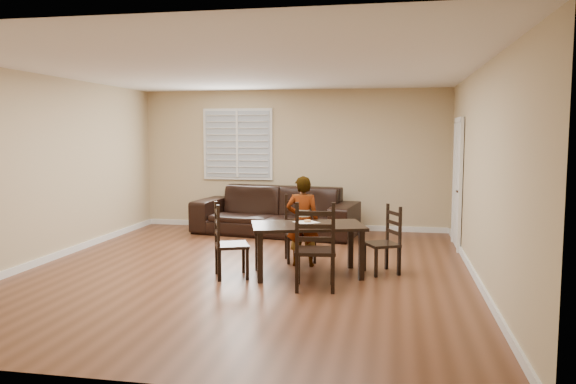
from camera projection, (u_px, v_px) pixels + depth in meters
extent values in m
plane|color=brown|center=(247.00, 271.00, 7.65)|extent=(7.00, 7.00, 0.00)
cube|color=tan|center=(293.00, 160.00, 10.93)|extent=(6.00, 0.04, 2.70)
cube|color=tan|center=(123.00, 204.00, 4.09)|extent=(6.00, 0.04, 2.70)
cube|color=tan|center=(45.00, 169.00, 8.06)|extent=(0.04, 7.00, 2.70)
cube|color=tan|center=(481.00, 175.00, 6.96)|extent=(0.04, 7.00, 2.70)
cube|color=white|center=(246.00, 69.00, 7.37)|extent=(6.00, 7.00, 0.04)
cube|color=white|center=(238.00, 144.00, 11.05)|extent=(1.40, 0.08, 1.40)
cube|color=white|center=(458.00, 185.00, 9.14)|extent=(0.06, 0.94, 2.05)
cylinder|color=#332114|center=(458.00, 191.00, 8.86)|extent=(0.06, 0.06, 0.02)
cube|color=white|center=(293.00, 226.00, 11.05)|extent=(6.00, 0.03, 0.10)
cube|color=white|center=(50.00, 258.00, 8.19)|extent=(0.03, 7.00, 0.10)
cube|color=white|center=(476.00, 277.00, 7.09)|extent=(0.03, 7.00, 0.10)
cube|color=black|center=(308.00, 226.00, 7.35)|extent=(1.62, 1.19, 0.04)
cube|color=black|center=(260.00, 258.00, 6.99)|extent=(0.09, 0.09, 0.64)
cube|color=black|center=(361.00, 256.00, 7.12)|extent=(0.09, 0.09, 0.64)
cube|color=black|center=(258.00, 247.00, 7.64)|extent=(0.09, 0.09, 0.64)
cube|color=black|center=(350.00, 245.00, 7.77)|extent=(0.09, 0.09, 0.64)
cube|color=black|center=(300.00, 233.00, 8.18)|extent=(0.53, 0.51, 0.04)
cube|color=black|center=(299.00, 226.00, 8.35)|extent=(0.43, 0.16, 0.97)
cube|color=black|center=(288.00, 250.00, 8.01)|extent=(0.05, 0.05, 0.40)
cube|color=black|center=(315.00, 250.00, 8.05)|extent=(0.05, 0.05, 0.40)
cube|color=black|center=(286.00, 246.00, 8.35)|extent=(0.05, 0.05, 0.40)
cube|color=black|center=(311.00, 245.00, 8.39)|extent=(0.05, 0.05, 0.40)
cube|color=black|center=(315.00, 251.00, 6.71)|extent=(0.54, 0.51, 0.04)
cube|color=black|center=(315.00, 248.00, 6.50)|extent=(0.48, 0.10, 1.07)
cube|color=black|center=(332.00, 267.00, 6.92)|extent=(0.05, 0.05, 0.44)
cube|color=black|center=(298.00, 267.00, 6.94)|extent=(0.05, 0.05, 0.44)
cube|color=black|center=(333.00, 275.00, 6.53)|extent=(0.05, 0.05, 0.44)
cube|color=black|center=(297.00, 275.00, 6.56)|extent=(0.05, 0.05, 0.44)
cube|color=black|center=(232.00, 245.00, 7.27)|extent=(0.55, 0.56, 0.04)
cube|color=black|center=(217.00, 241.00, 7.23)|extent=(0.20, 0.42, 0.98)
cube|color=black|center=(247.00, 265.00, 7.15)|extent=(0.05, 0.05, 0.40)
cube|color=black|center=(243.00, 258.00, 7.52)|extent=(0.05, 0.05, 0.40)
cube|color=black|center=(220.00, 266.00, 7.07)|extent=(0.05, 0.05, 0.40)
cube|color=black|center=(217.00, 259.00, 7.44)|extent=(0.05, 0.05, 0.40)
cube|color=black|center=(382.00, 244.00, 7.47)|extent=(0.53, 0.54, 0.04)
cube|color=black|center=(393.00, 239.00, 7.52)|extent=(0.22, 0.38, 0.91)
cube|color=black|center=(364.00, 257.00, 7.62)|extent=(0.05, 0.05, 0.37)
cube|color=black|center=(376.00, 263.00, 7.28)|extent=(0.05, 0.05, 0.37)
cube|color=black|center=(386.00, 256.00, 7.71)|extent=(0.05, 0.05, 0.37)
cube|color=black|center=(399.00, 261.00, 7.37)|extent=(0.05, 0.05, 0.37)
imported|color=gray|center=(303.00, 221.00, 7.87)|extent=(0.48, 0.32, 1.27)
cube|color=beige|center=(306.00, 222.00, 7.51)|extent=(0.39, 0.39, 0.00)
torus|color=#CF8B4A|center=(307.00, 221.00, 7.51)|extent=(0.10, 0.10, 0.03)
torus|color=white|center=(307.00, 220.00, 7.50)|extent=(0.09, 0.09, 0.02)
imported|color=black|center=(275.00, 211.00, 10.37)|extent=(3.13, 1.59, 0.87)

